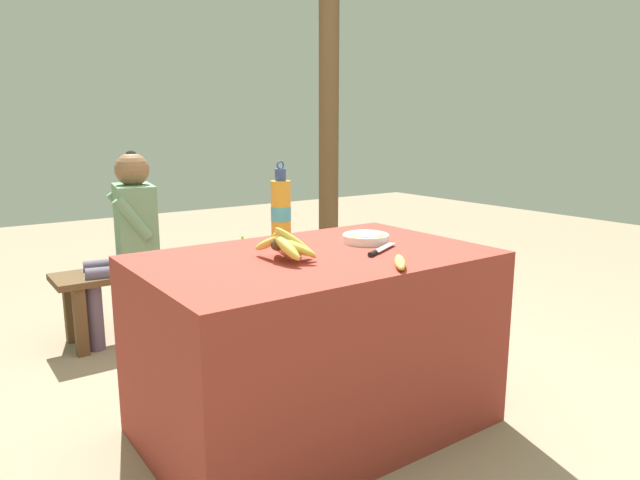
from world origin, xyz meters
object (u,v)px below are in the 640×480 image
at_px(loose_banana_front, 400,262).
at_px(seated_vendor, 128,234).
at_px(support_post_far, 329,128).
at_px(water_bottle, 281,212).
at_px(serving_bowl, 366,237).
at_px(banana_bunch_ripe, 286,243).
at_px(wooden_bench, 184,272).
at_px(banana_bunch_green, 247,244).
at_px(knife, 378,250).

bearing_deg(loose_banana_front, seated_vendor, 103.30).
height_order(loose_banana_front, support_post_far, support_post_far).
bearing_deg(water_bottle, serving_bowl, -24.06).
xyz_separation_m(serving_bowl, water_bottle, (-0.33, 0.15, 0.12)).
relative_size(banana_bunch_ripe, wooden_bench, 0.19).
xyz_separation_m(seated_vendor, banana_bunch_green, (0.76, 0.02, -0.15)).
bearing_deg(seated_vendor, serving_bowl, 123.90).
relative_size(loose_banana_front, seated_vendor, 0.15).
distance_m(loose_banana_front, banana_bunch_green, 1.84).
bearing_deg(wooden_bench, loose_banana_front, -87.17).
bearing_deg(seated_vendor, banana_bunch_ripe, 106.03).
relative_size(banana_bunch_ripe, serving_bowl, 1.42).
bearing_deg(seated_vendor, loose_banana_front, 113.51).
bearing_deg(wooden_bench, water_bottle, -92.81).
relative_size(banana_bunch_ripe, knife, 1.24).
xyz_separation_m(knife, support_post_far, (1.03, 1.74, 0.46)).
distance_m(banana_bunch_ripe, support_post_far, 2.18).
distance_m(knife, seated_vendor, 1.63).
height_order(banana_bunch_ripe, serving_bowl, banana_bunch_ripe).
xyz_separation_m(loose_banana_front, banana_bunch_green, (0.35, 1.79, -0.28)).
bearing_deg(banana_bunch_green, loose_banana_front, -100.99).
xyz_separation_m(banana_bunch_green, support_post_far, (0.77, 0.17, 0.73)).
relative_size(serving_bowl, seated_vendor, 0.18).
distance_m(water_bottle, loose_banana_front, 0.58).
relative_size(serving_bowl, loose_banana_front, 1.22).
distance_m(serving_bowl, wooden_bench, 1.47).
bearing_deg(serving_bowl, water_bottle, 155.94).
relative_size(knife, wooden_bench, 0.15).
xyz_separation_m(knife, seated_vendor, (-0.51, 1.54, -0.12)).
distance_m(wooden_bench, banana_bunch_green, 0.45).
distance_m(wooden_bench, seated_vendor, 0.43).
bearing_deg(banana_bunch_ripe, wooden_bench, 82.94).
bearing_deg(banana_bunch_green, knife, -99.28).
xyz_separation_m(wooden_bench, support_post_far, (1.21, 0.17, 0.85)).
bearing_deg(loose_banana_front, knife, 67.42).
height_order(wooden_bench, support_post_far, support_post_far).
height_order(serving_bowl, support_post_far, support_post_far).
bearing_deg(loose_banana_front, banana_bunch_green, 79.01).
distance_m(water_bottle, support_post_far, 1.92).
bearing_deg(support_post_far, knife, -120.59).
xyz_separation_m(wooden_bench, banana_bunch_green, (0.44, 0.00, 0.12)).
relative_size(wooden_bench, banana_bunch_green, 6.08).
distance_m(water_bottle, seated_vendor, 1.27).
relative_size(serving_bowl, banana_bunch_green, 0.82).
bearing_deg(seated_vendor, banana_bunch_green, -167.93).
height_order(wooden_bench, seated_vendor, seated_vendor).
distance_m(serving_bowl, banana_bunch_green, 1.42).
relative_size(banana_bunch_ripe, loose_banana_front, 1.73).
bearing_deg(knife, serving_bowl, 36.88).
distance_m(knife, wooden_bench, 1.63).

